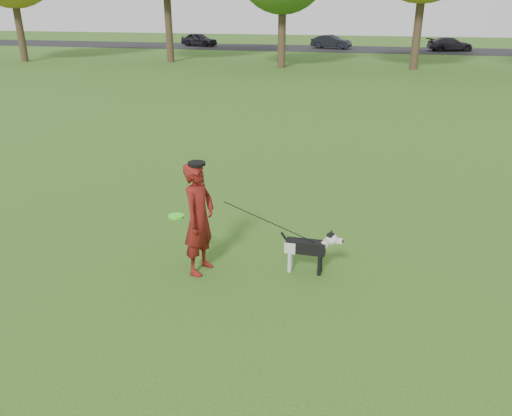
% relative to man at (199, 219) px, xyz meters
% --- Properties ---
extents(ground, '(120.00, 120.00, 0.00)m').
position_rel_man_xyz_m(ground, '(0.46, -0.02, -0.85)').
color(ground, '#285116').
rests_on(ground, ground).
extents(road, '(120.00, 7.00, 0.02)m').
position_rel_man_xyz_m(road, '(0.46, 39.98, -0.84)').
color(road, black).
rests_on(road, ground).
extents(man, '(0.51, 0.69, 1.70)m').
position_rel_man_xyz_m(man, '(0.00, 0.00, 0.00)').
color(man, '#5A0E0C').
rests_on(man, ground).
extents(dog, '(0.93, 0.19, 0.71)m').
position_rel_man_xyz_m(dog, '(1.60, 0.33, -0.42)').
color(dog, black).
rests_on(dog, ground).
extents(car_left, '(3.68, 2.24, 1.17)m').
position_rel_man_xyz_m(car_left, '(-14.04, 39.98, -0.25)').
color(car_left, black).
rests_on(car_left, road).
extents(car_mid, '(3.65, 2.04, 1.14)m').
position_rel_man_xyz_m(car_mid, '(-1.82, 39.98, -0.26)').
color(car_mid, black).
rests_on(car_mid, road).
extents(car_right, '(3.97, 2.41, 1.08)m').
position_rel_man_xyz_m(car_right, '(8.07, 39.98, -0.29)').
color(car_right, '#252026').
rests_on(car_right, road).
extents(man_held_items, '(2.17, 0.54, 1.24)m').
position_rel_man_xyz_m(man_held_items, '(1.05, 0.13, -0.02)').
color(man_held_items, '#40FF20').
rests_on(man_held_items, ground).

